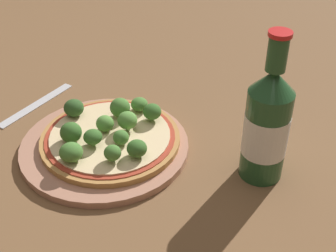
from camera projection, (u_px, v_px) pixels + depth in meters
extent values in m
plane|color=brown|center=(124.00, 146.00, 0.77)|extent=(3.00, 3.00, 0.00)
cylinder|color=tan|center=(105.00, 146.00, 0.76)|extent=(0.27, 0.27, 0.01)
cylinder|color=#B77F42|center=(110.00, 139.00, 0.76)|extent=(0.23, 0.23, 0.01)
cylinder|color=#A83823|center=(110.00, 136.00, 0.76)|extent=(0.21, 0.21, 0.00)
cylinder|color=beige|center=(110.00, 135.00, 0.76)|extent=(0.20, 0.20, 0.00)
cylinder|color=#7A9E5B|center=(127.00, 127.00, 0.76)|extent=(0.01, 0.01, 0.01)
ellipsoid|color=#568E3D|center=(126.00, 120.00, 0.75)|extent=(0.03, 0.03, 0.03)
cylinder|color=#7A9E5B|center=(105.00, 129.00, 0.76)|extent=(0.01, 0.01, 0.01)
ellipsoid|color=#568E3D|center=(105.00, 123.00, 0.76)|extent=(0.03, 0.03, 0.03)
cylinder|color=#7A9E5B|center=(72.00, 139.00, 0.74)|extent=(0.01, 0.01, 0.01)
ellipsoid|color=#386628|center=(71.00, 132.00, 0.73)|extent=(0.03, 0.03, 0.03)
cylinder|color=#7A9E5B|center=(140.00, 109.00, 0.81)|extent=(0.01, 0.01, 0.01)
ellipsoid|color=#477A33|center=(139.00, 104.00, 0.81)|extent=(0.03, 0.03, 0.02)
cylinder|color=#7A9E5B|center=(75.00, 113.00, 0.80)|extent=(0.01, 0.01, 0.01)
ellipsoid|color=#2D5123|center=(74.00, 108.00, 0.79)|extent=(0.03, 0.03, 0.03)
cylinder|color=#7A9E5B|center=(152.00, 118.00, 0.79)|extent=(0.01, 0.01, 0.01)
ellipsoid|color=#386628|center=(152.00, 112.00, 0.78)|extent=(0.03, 0.03, 0.03)
cylinder|color=#7A9E5B|center=(137.00, 154.00, 0.71)|extent=(0.01, 0.01, 0.01)
ellipsoid|color=#386628|center=(137.00, 148.00, 0.70)|extent=(0.03, 0.03, 0.03)
cylinder|color=#7A9E5B|center=(93.00, 143.00, 0.73)|extent=(0.01, 0.01, 0.01)
ellipsoid|color=#386628|center=(93.00, 137.00, 0.72)|extent=(0.03, 0.03, 0.02)
cylinder|color=#7A9E5B|center=(120.00, 114.00, 0.79)|extent=(0.01, 0.01, 0.01)
ellipsoid|color=#477A33|center=(120.00, 107.00, 0.79)|extent=(0.03, 0.03, 0.03)
cylinder|color=#7A9E5B|center=(121.00, 142.00, 0.73)|extent=(0.01, 0.01, 0.01)
ellipsoid|color=#477A33|center=(121.00, 137.00, 0.73)|extent=(0.02, 0.02, 0.02)
cylinder|color=#7A9E5B|center=(72.00, 158.00, 0.70)|extent=(0.01, 0.01, 0.01)
ellipsoid|color=#477A33|center=(71.00, 152.00, 0.69)|extent=(0.04, 0.04, 0.03)
cylinder|color=#7A9E5B|center=(113.00, 158.00, 0.70)|extent=(0.01, 0.01, 0.01)
ellipsoid|color=#477A33|center=(113.00, 153.00, 0.69)|extent=(0.03, 0.03, 0.02)
cylinder|color=#234C28|center=(265.00, 135.00, 0.68)|extent=(0.06, 0.06, 0.14)
cylinder|color=silver|center=(265.00, 133.00, 0.67)|extent=(0.07, 0.07, 0.07)
cone|color=#234C28|center=(273.00, 81.00, 0.62)|extent=(0.06, 0.06, 0.03)
cylinder|color=#234C28|center=(277.00, 53.00, 0.60)|extent=(0.03, 0.03, 0.05)
cylinder|color=red|center=(280.00, 34.00, 0.58)|extent=(0.03, 0.03, 0.01)
cube|color=silver|center=(36.00, 104.00, 0.87)|extent=(0.03, 0.17, 0.00)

